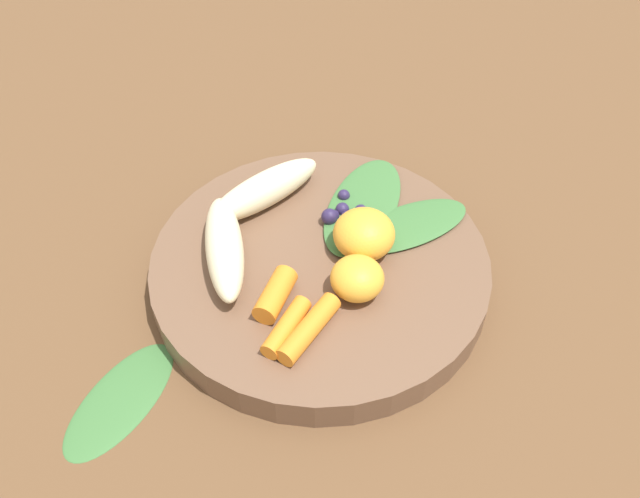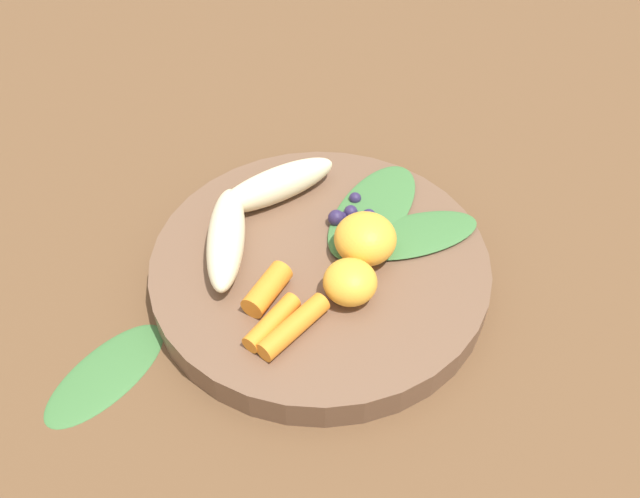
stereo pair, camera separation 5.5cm
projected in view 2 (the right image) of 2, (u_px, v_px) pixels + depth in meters
ground_plane at (320, 279)px, 0.57m from camera, size 2.40×2.40×0.00m
bowl at (320, 268)px, 0.56m from camera, size 0.28×0.28×0.03m
banana_peeled_left at (226, 238)px, 0.55m from camera, size 0.05×0.12×0.03m
banana_peeled_right at (277, 185)px, 0.59m from camera, size 0.11×0.10×0.03m
orange_segment_near at (365, 239)px, 0.54m from camera, size 0.05×0.05×0.04m
orange_segment_far at (350, 282)px, 0.51m from camera, size 0.04×0.04×0.03m
carrot_front at (267, 289)px, 0.52m from camera, size 0.03×0.05×0.02m
carrot_mid_left at (272, 322)px, 0.50m from camera, size 0.04×0.05×0.01m
carrot_mid_right at (294, 326)px, 0.49m from camera, size 0.05×0.06×0.02m
blueberry_pile at (349, 217)px, 0.58m from camera, size 0.04×0.06×0.01m
kale_leaf_left at (415, 235)px, 0.57m from camera, size 0.12×0.10×0.00m
kale_leaf_right at (373, 210)px, 0.59m from camera, size 0.10×0.14×0.00m
kale_leaf_stray at (106, 372)px, 0.51m from camera, size 0.09×0.12×0.01m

